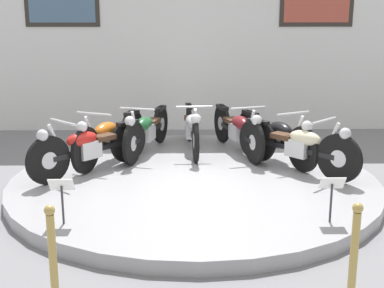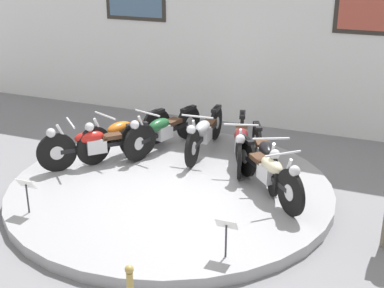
{
  "view_description": "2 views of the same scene",
  "coord_description": "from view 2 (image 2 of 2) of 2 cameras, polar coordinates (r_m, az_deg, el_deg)",
  "views": [
    {
      "loc": [
        -0.16,
        -6.82,
        2.39
      ],
      "look_at": [
        -0.03,
        0.06,
        0.61
      ],
      "focal_mm": 50.0,
      "sensor_mm": 36.0,
      "label": 1
    },
    {
      "loc": [
        3.09,
        -6.66,
        3.67
      ],
      "look_at": [
        0.22,
        0.32,
        0.74
      ],
      "focal_mm": 50.0,
      "sensor_mm": 36.0,
      "label": 2
    }
  ],
  "objects": [
    {
      "name": "motorcycle_green",
      "position": [
        9.31,
        -3.13,
        1.57
      ],
      "size": [
        0.67,
        1.92,
        0.79
      ],
      "color": "black",
      "rests_on": "display_platform"
    },
    {
      "name": "motorcycle_cream",
      "position": [
        7.74,
        8.12,
        -2.75
      ],
      "size": [
        1.41,
        1.49,
        0.8
      ],
      "color": "black",
      "rests_on": "display_platform"
    },
    {
      "name": "motorcycle_silver",
      "position": [
        9.18,
        1.32,
        1.31
      ],
      "size": [
        0.54,
        1.98,
        0.79
      ],
      "color": "black",
      "rests_on": "display_platform"
    },
    {
      "name": "motorcycle_orange",
      "position": [
        9.18,
        -7.21,
        1.2
      ],
      "size": [
        0.83,
        1.86,
        0.8
      ],
      "color": "black",
      "rests_on": "display_platform"
    },
    {
      "name": "display_platform",
      "position": [
        8.17,
        -2.29,
        -4.82
      ],
      "size": [
        4.89,
        4.89,
        0.16
      ],
      "primitive_type": "cylinder",
      "color": "#99999E",
      "rests_on": "ground_plane"
    },
    {
      "name": "info_placard_front_left",
      "position": [
        7.51,
        -17.26,
        -4.53
      ],
      "size": [
        0.26,
        0.11,
        0.51
      ],
      "color": "#333338",
      "rests_on": "display_platform"
    },
    {
      "name": "motorcycle_red",
      "position": [
        8.82,
        -10.24,
        0.13
      ],
      "size": [
        1.4,
        1.48,
        0.79
      ],
      "color": "black",
      "rests_on": "display_platform"
    },
    {
      "name": "back_wall",
      "position": [
        10.86,
        5.82,
        13.8
      ],
      "size": [
        14.0,
        0.22,
        4.56
      ],
      "color": "white",
      "rests_on": "ground_plane"
    },
    {
      "name": "info_placard_front_centre",
      "position": [
        6.23,
        3.67,
        -9.07
      ],
      "size": [
        0.26,
        0.11,
        0.51
      ],
      "color": "#333338",
      "rests_on": "display_platform"
    },
    {
      "name": "ground_plane",
      "position": [
        8.21,
        -2.28,
        -5.32
      ],
      "size": [
        60.0,
        60.0,
        0.0
      ],
      "primitive_type": "plane",
      "color": "slate"
    },
    {
      "name": "motorcycle_maroon",
      "position": [
        8.83,
        5.24,
        0.43
      ],
      "size": [
        0.68,
        1.93,
        0.8
      ],
      "color": "black",
      "rests_on": "display_platform"
    },
    {
      "name": "motorcycle_black",
      "position": [
        8.31,
        7.78,
        -1.05
      ],
      "size": [
        0.91,
        1.81,
        0.79
      ],
      "color": "black",
      "rests_on": "display_platform"
    }
  ]
}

